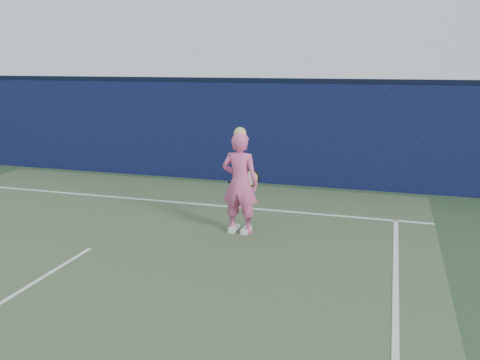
% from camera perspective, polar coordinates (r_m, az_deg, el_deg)
% --- Properties ---
extents(ground, '(80.00, 80.00, 0.00)m').
position_cam_1_polar(ground, '(7.98, -20.43, -9.75)').
color(ground, '#2F462B').
rests_on(ground, ground).
extents(backstop_wall, '(24.00, 0.40, 2.50)m').
position_cam_1_polar(backstop_wall, '(13.24, -3.82, 5.56)').
color(backstop_wall, black).
rests_on(backstop_wall, ground).
extents(wall_cap, '(24.00, 0.42, 0.10)m').
position_cam_1_polar(wall_cap, '(13.13, -3.90, 11.19)').
color(wall_cap, black).
rests_on(wall_cap, backstop_wall).
extents(player, '(0.69, 0.47, 1.90)m').
position_cam_1_polar(player, '(8.93, -0.00, -0.31)').
color(player, '#E45893').
rests_on(player, ground).
extents(racket, '(0.62, 0.14, 0.33)m').
position_cam_1_polar(racket, '(9.33, 1.01, 0.20)').
color(racket, black).
rests_on(racket, ground).
extents(court_lines, '(11.00, 12.04, 0.01)m').
position_cam_1_polar(court_lines, '(7.74, -21.92, -10.51)').
color(court_lines, white).
rests_on(court_lines, court_surface).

